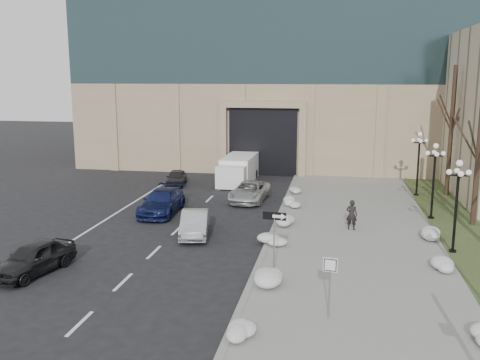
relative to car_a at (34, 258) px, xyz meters
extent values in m
cube|color=gray|center=(14.35, 7.69, -0.66)|extent=(9.00, 40.00, 0.12)
cube|color=gray|center=(9.85, 7.69, -0.65)|extent=(0.30, 40.00, 0.14)
cube|color=tan|center=(8.85, 35.69, 3.28)|extent=(40.00, 20.00, 8.00)
cube|color=black|center=(6.85, 26.69, 2.28)|extent=(6.00, 2.50, 6.00)
cube|color=tan|center=(6.85, 25.29, 5.58)|extent=(7.50, 0.60, 0.60)
cube|color=tan|center=(3.35, 25.29, 2.28)|extent=(0.60, 0.60, 6.00)
cube|color=tan|center=(10.35, 25.29, 2.28)|extent=(0.60, 0.60, 6.00)
imported|color=black|center=(0.00, 0.00, 0.00)|extent=(2.60, 4.51, 1.45)
imported|color=#ADAFB5|center=(5.63, 6.87, -0.03)|extent=(2.24, 4.38, 1.38)
imported|color=navy|center=(2.28, 11.22, 0.04)|extent=(2.33, 5.35, 1.53)
imported|color=silver|center=(7.30, 15.63, -0.04)|extent=(2.63, 5.09, 1.37)
imported|color=#2D2D32|center=(0.54, 20.04, -0.11)|extent=(1.98, 3.79, 1.23)
imported|color=black|center=(14.23, 9.21, 0.27)|extent=(0.71, 0.54, 1.74)
cube|color=white|center=(5.30, 22.63, 0.35)|extent=(2.44, 5.39, 2.14)
cube|color=white|center=(5.25, 19.43, 0.24)|extent=(2.27, 1.75, 1.71)
cylinder|color=black|center=(4.18, 19.66, -0.35)|extent=(0.28, 0.75, 0.75)
cylinder|color=black|center=(6.32, 19.62, -0.35)|extent=(0.28, 0.75, 0.75)
cylinder|color=black|center=(4.26, 24.25, -0.35)|extent=(0.28, 0.75, 0.75)
cylinder|color=black|center=(6.40, 24.22, -0.35)|extent=(0.28, 0.75, 0.75)
cylinder|color=slate|center=(10.68, 1.65, 0.70)|extent=(0.07, 0.07, 2.85)
cube|color=black|center=(10.68, 1.65, 2.02)|extent=(1.04, 0.16, 0.35)
cube|color=white|center=(10.84, 1.61, 2.02)|extent=(0.49, 0.07, 0.13)
cone|color=white|center=(11.11, 1.57, 2.02)|extent=(0.27, 0.31, 0.29)
cylinder|color=slate|center=(13.17, -2.49, 0.47)|extent=(0.06, 0.06, 2.38)
cube|color=white|center=(13.17, -2.49, 1.44)|extent=(0.52, 0.12, 0.52)
cube|color=black|center=(13.16, -2.51, 1.44)|extent=(0.45, 0.08, 0.45)
cube|color=white|center=(13.16, -2.52, 1.44)|extent=(0.39, 0.07, 0.39)
ellipsoid|color=white|center=(10.55, -4.26, -0.42)|extent=(1.10, 1.60, 0.36)
ellipsoid|color=white|center=(10.46, 0.32, -0.42)|extent=(1.10, 1.60, 0.36)
ellipsoid|color=white|center=(10.14, 5.56, -0.42)|extent=(1.10, 1.60, 0.36)
ellipsoid|color=white|center=(10.22, 9.19, -0.42)|extent=(1.10, 1.60, 0.36)
ellipsoid|color=white|center=(10.47, 14.14, -0.42)|extent=(1.10, 1.60, 0.36)
ellipsoid|color=white|center=(10.48, 18.30, -0.42)|extent=(1.10, 1.60, 0.36)
ellipsoid|color=white|center=(18.37, 3.23, -0.42)|extent=(1.10, 1.60, 0.36)
ellipsoid|color=white|center=(18.75, 8.35, -0.42)|extent=(1.10, 1.60, 0.36)
cylinder|color=black|center=(19.15, 6.19, -0.62)|extent=(0.36, 0.36, 0.20)
cylinder|color=black|center=(19.15, 6.19, 1.28)|extent=(0.14, 0.14, 4.00)
cylinder|color=black|center=(19.15, 6.19, 3.28)|extent=(0.10, 0.90, 0.10)
cylinder|color=black|center=(19.15, 6.19, 3.28)|extent=(0.90, 0.10, 0.10)
sphere|color=white|center=(19.15, 6.19, 3.88)|extent=(0.32, 0.32, 0.32)
sphere|color=white|center=(19.60, 6.19, 3.43)|extent=(0.28, 0.28, 0.28)
sphere|color=white|center=(18.70, 6.19, 3.43)|extent=(0.28, 0.28, 0.28)
sphere|color=white|center=(19.15, 6.64, 3.43)|extent=(0.28, 0.28, 0.28)
sphere|color=white|center=(19.15, 5.74, 3.43)|extent=(0.28, 0.28, 0.28)
cylinder|color=black|center=(19.15, 12.69, -0.62)|extent=(0.36, 0.36, 0.20)
cylinder|color=black|center=(19.15, 12.69, 1.28)|extent=(0.14, 0.14, 4.00)
cylinder|color=black|center=(19.15, 12.69, 3.28)|extent=(0.10, 0.90, 0.10)
cylinder|color=black|center=(19.15, 12.69, 3.28)|extent=(0.90, 0.10, 0.10)
sphere|color=white|center=(19.15, 12.69, 3.88)|extent=(0.32, 0.32, 0.32)
sphere|color=white|center=(19.60, 12.69, 3.43)|extent=(0.28, 0.28, 0.28)
sphere|color=white|center=(18.70, 12.69, 3.43)|extent=(0.28, 0.28, 0.28)
sphere|color=white|center=(19.15, 13.14, 3.43)|extent=(0.28, 0.28, 0.28)
sphere|color=white|center=(19.15, 12.24, 3.43)|extent=(0.28, 0.28, 0.28)
cylinder|color=black|center=(19.15, 19.19, -0.62)|extent=(0.36, 0.36, 0.20)
cylinder|color=black|center=(19.15, 19.19, 1.28)|extent=(0.14, 0.14, 4.00)
cylinder|color=black|center=(19.15, 19.19, 3.28)|extent=(0.10, 0.90, 0.10)
cylinder|color=black|center=(19.15, 19.19, 3.28)|extent=(0.90, 0.10, 0.10)
sphere|color=white|center=(19.15, 19.19, 3.88)|extent=(0.32, 0.32, 0.32)
sphere|color=white|center=(19.60, 19.19, 3.43)|extent=(0.28, 0.28, 0.28)
sphere|color=white|center=(18.70, 19.19, 3.43)|extent=(0.28, 0.28, 0.28)
sphere|color=white|center=(19.15, 19.64, 3.43)|extent=(0.28, 0.28, 0.28)
sphere|color=white|center=(19.15, 18.74, 3.43)|extent=(0.28, 0.28, 0.28)
cylinder|color=black|center=(21.35, 11.69, 3.53)|extent=(0.32, 0.32, 8.50)
cylinder|color=black|center=(21.35, 19.69, 4.03)|extent=(0.32, 0.32, 9.50)
camera|label=1|loc=(13.23, -20.85, 8.10)|focal=40.00mm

